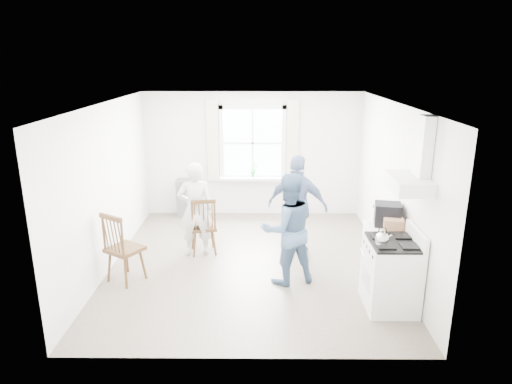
# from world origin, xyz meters

# --- Properties ---
(room_shell) EXTENTS (4.62, 5.12, 2.64)m
(room_shell) POSITION_xyz_m (0.00, 0.00, 1.30)
(room_shell) COLOR #76695B
(room_shell) RESTS_ON ground
(window_assembly) EXTENTS (1.88, 0.24, 1.70)m
(window_assembly) POSITION_xyz_m (0.00, 2.45, 1.46)
(window_assembly) COLOR white
(window_assembly) RESTS_ON room_shell
(range_hood) EXTENTS (0.45, 0.76, 0.94)m
(range_hood) POSITION_xyz_m (2.07, -1.35, 1.90)
(range_hood) COLOR white
(range_hood) RESTS_ON room_shell
(shelf_unit) EXTENTS (0.40, 0.30, 0.80)m
(shelf_unit) POSITION_xyz_m (-1.40, 2.33, 0.40)
(shelf_unit) COLOR slate
(shelf_unit) RESTS_ON ground
(gas_stove) EXTENTS (0.68, 0.76, 1.12)m
(gas_stove) POSITION_xyz_m (1.91, -1.35, 0.48)
(gas_stove) COLOR white
(gas_stove) RESTS_ON ground
(kettle) EXTENTS (0.18, 0.18, 0.25)m
(kettle) POSITION_xyz_m (1.71, -1.48, 1.04)
(kettle) COLOR silver
(kettle) RESTS_ON gas_stove
(low_cabinet) EXTENTS (0.50, 0.55, 0.90)m
(low_cabinet) POSITION_xyz_m (1.98, -0.65, 0.45)
(low_cabinet) COLOR white
(low_cabinet) RESTS_ON ground
(stereo_stack) EXTENTS (0.42, 0.39, 0.33)m
(stereo_stack) POSITION_xyz_m (2.02, -0.61, 1.06)
(stereo_stack) COLOR black
(stereo_stack) RESTS_ON low_cabinet
(cardboard_box) EXTENTS (0.30, 0.24, 0.18)m
(cardboard_box) POSITION_xyz_m (2.04, -0.84, 0.99)
(cardboard_box) COLOR #A57350
(cardboard_box) RESTS_ON low_cabinet
(windsor_chair_a) EXTENTS (0.51, 0.50, 1.02)m
(windsor_chair_a) POSITION_xyz_m (-0.80, 0.32, 0.62)
(windsor_chair_a) COLOR #422A15
(windsor_chair_a) RESTS_ON ground
(windsor_chair_b) EXTENTS (0.64, 0.64, 1.11)m
(windsor_chair_b) POSITION_xyz_m (-1.94, -0.72, 0.68)
(windsor_chair_b) COLOR #422A15
(windsor_chair_b) RESTS_ON ground
(person_left) EXTENTS (0.68, 0.68, 1.62)m
(person_left) POSITION_xyz_m (-0.93, 0.35, 0.81)
(person_left) COLOR silver
(person_left) RESTS_ON ground
(person_mid) EXTENTS (1.04, 1.04, 1.69)m
(person_mid) POSITION_xyz_m (0.56, -0.64, 0.84)
(person_mid) COLOR #496688
(person_mid) RESTS_ON ground
(person_right) EXTENTS (1.30, 1.30, 1.74)m
(person_right) POSITION_xyz_m (0.78, 0.35, 0.87)
(person_right) COLOR navy
(person_right) RESTS_ON ground
(potted_plant) EXTENTS (0.22, 0.22, 0.32)m
(potted_plant) POSITION_xyz_m (0.03, 2.36, 1.01)
(potted_plant) COLOR #367A3B
(potted_plant) RESTS_ON window_assembly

